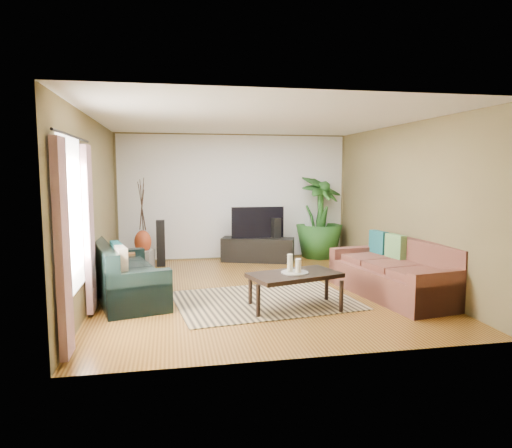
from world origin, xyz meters
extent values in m
plane|color=olive|center=(0.00, 0.00, 0.00)|extent=(5.50, 5.50, 0.00)
plane|color=white|center=(0.00, 0.00, 2.70)|extent=(5.50, 5.50, 0.00)
plane|color=brown|center=(0.00, 2.75, 1.35)|extent=(5.00, 0.00, 5.00)
plane|color=brown|center=(0.00, -2.75, 1.35)|extent=(5.00, 0.00, 5.00)
plane|color=brown|center=(-2.50, 0.00, 1.35)|extent=(0.00, 5.50, 5.50)
plane|color=brown|center=(2.50, 0.00, 1.35)|extent=(0.00, 5.50, 5.50)
plane|color=white|center=(0.00, 2.74, 1.35)|extent=(4.90, 0.00, 4.90)
plane|color=white|center=(-2.48, -1.60, 1.40)|extent=(0.00, 1.80, 1.80)
cube|color=gray|center=(-2.43, -2.35, 1.15)|extent=(0.08, 0.35, 2.20)
cube|color=gray|center=(-2.43, -0.85, 1.15)|extent=(0.08, 0.35, 2.20)
cylinder|color=black|center=(-2.43, -1.60, 2.30)|extent=(0.03, 1.90, 0.03)
cube|color=black|center=(-2.02, -0.14, 0.42)|extent=(1.32, 2.13, 0.85)
cube|color=brown|center=(1.98, -0.72, 0.42)|extent=(1.35, 2.33, 0.85)
cube|color=tan|center=(-0.03, -0.63, 0.01)|extent=(2.79, 2.15, 0.01)
cube|color=black|center=(0.31, -1.08, 0.25)|extent=(1.37, 0.99, 0.50)
cylinder|color=gray|center=(0.31, -1.08, 0.51)|extent=(0.38, 0.38, 0.02)
cylinder|color=beige|center=(0.25, -1.05, 0.64)|extent=(0.08, 0.08, 0.25)
cylinder|color=white|center=(0.35, -1.12, 0.61)|extent=(0.08, 0.08, 0.19)
cylinder|color=white|center=(0.38, -1.02, 0.60)|extent=(0.08, 0.08, 0.16)
cube|color=black|center=(0.43, 2.27, 0.25)|extent=(1.58, 0.93, 0.51)
cube|color=black|center=(0.43, 2.29, 0.83)|extent=(1.11, 0.06, 0.66)
cube|color=black|center=(-1.58, 2.19, 0.46)|extent=(0.17, 0.19, 0.93)
cube|color=black|center=(0.80, 2.23, 0.46)|extent=(0.21, 0.23, 0.92)
imported|color=#1D4C19|center=(1.86, 2.50, 0.91)|extent=(1.42, 1.42, 1.82)
cylinder|color=black|center=(1.86, 2.50, 0.13)|extent=(0.34, 0.34, 0.26)
cube|color=gray|center=(-1.92, 2.06, 0.18)|extent=(0.45, 0.45, 0.36)
ellipsoid|color=#92371A|center=(-1.92, 2.06, 0.52)|extent=(0.33, 0.33, 0.46)
cube|color=#975D31|center=(-2.25, 0.78, 0.28)|extent=(0.58, 0.58, 0.56)
camera|label=1|loc=(-1.37, -7.08, 1.92)|focal=32.00mm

